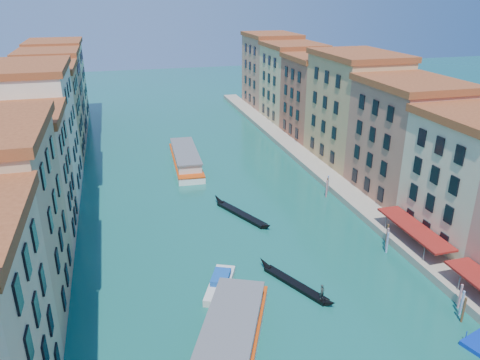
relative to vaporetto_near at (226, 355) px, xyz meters
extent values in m
cube|color=#D9A986|center=(-20.00, 29.86, 6.77)|extent=(12.00, 14.00, 16.50)
cube|color=brown|center=(-20.00, 29.86, 15.52)|extent=(12.80, 14.40, 1.00)
cube|color=beige|center=(-20.00, 45.86, 8.52)|extent=(12.00, 18.00, 20.00)
cube|color=brown|center=(-20.00, 45.86, 19.02)|extent=(12.80, 18.40, 1.00)
cube|color=tan|center=(-20.00, 62.86, 7.27)|extent=(12.00, 16.00, 17.50)
cube|color=brown|center=(-20.00, 62.86, 16.52)|extent=(12.80, 16.40, 1.00)
cube|color=#986B55|center=(-20.00, 78.36, 7.77)|extent=(12.00, 15.00, 18.50)
cube|color=brown|center=(-20.00, 78.36, 17.52)|extent=(12.80, 15.40, 1.00)
cube|color=beige|center=(-20.00, 94.36, 8.02)|extent=(12.00, 17.00, 19.00)
cube|color=brown|center=(-20.00, 94.36, 18.02)|extent=(12.80, 17.40, 1.00)
cube|color=#D2B98F|center=(36.00, 13.86, 6.77)|extent=(12.00, 14.00, 16.50)
cube|color=#A2654C|center=(36.00, 28.86, 7.52)|extent=(12.00, 16.00, 18.00)
cube|color=brown|center=(36.00, 28.86, 17.02)|extent=(12.80, 16.40, 1.00)
cube|color=tan|center=(36.00, 45.86, 8.52)|extent=(12.00, 18.00, 20.00)
cube|color=brown|center=(36.00, 45.86, 19.02)|extent=(12.80, 18.40, 1.00)
cube|color=#A3573D|center=(36.00, 62.36, 7.27)|extent=(12.00, 15.00, 17.50)
cube|color=brown|center=(36.00, 62.36, 16.52)|extent=(12.80, 15.40, 1.00)
cube|color=tan|center=(36.00, 77.86, 7.77)|extent=(12.00, 16.00, 18.50)
cube|color=brown|center=(36.00, 77.86, 17.52)|extent=(12.80, 16.40, 1.00)
cube|color=tan|center=(36.00, 94.36, 8.27)|extent=(12.00, 17.00, 19.50)
cube|color=brown|center=(36.00, 94.36, 18.52)|extent=(12.80, 17.40, 1.00)
cube|color=#A29B82|center=(28.00, 39.86, -0.98)|extent=(4.00, 140.00, 1.00)
cylinder|color=slate|center=(26.80, 3.46, 0.02)|extent=(0.12, 0.12, 3.00)
cube|color=maroon|center=(28.20, 13.86, 1.52)|extent=(3.20, 12.60, 0.25)
cylinder|color=slate|center=(26.80, 9.66, 0.02)|extent=(0.12, 0.12, 3.00)
cylinder|color=slate|center=(26.80, 18.06, 0.02)|extent=(0.12, 0.12, 3.00)
cylinder|color=#57331D|center=(24.50, -0.14, -0.18)|extent=(0.24, 0.24, 3.20)
cylinder|color=#57331D|center=(25.10, 0.86, -0.18)|extent=(0.24, 0.24, 3.20)
cylinder|color=#57331D|center=(25.70, 1.86, -0.18)|extent=(0.24, 0.24, 3.20)
cylinder|color=#57331D|center=(24.50, 13.86, -0.18)|extent=(0.24, 0.24, 3.20)
cylinder|color=#57331D|center=(25.10, 14.86, -0.18)|extent=(0.24, 0.24, 3.20)
cylinder|color=#57331D|center=(25.70, 15.86, -0.18)|extent=(0.24, 0.24, 3.20)
cylinder|color=#57331D|center=(24.50, 31.86, -0.18)|extent=(0.24, 0.24, 3.20)
cylinder|color=#57331D|center=(25.10, 32.86, -0.18)|extent=(0.24, 0.24, 3.20)
cylinder|color=#57331D|center=(25.70, 33.86, -0.18)|extent=(0.24, 0.24, 3.20)
cube|color=silver|center=(0.00, 0.00, 0.62)|extent=(11.34, 17.85, 1.76)
cube|color=slate|center=(0.00, 0.00, 1.66)|extent=(11.87, 18.49, 0.28)
cube|color=#CE420C|center=(0.00, 0.00, -0.21)|extent=(13.73, 22.11, 0.28)
cube|color=white|center=(4.94, 52.84, -0.86)|extent=(5.63, 20.71, 1.23)
cube|color=silver|center=(4.94, 52.84, 0.47)|extent=(4.91, 16.59, 1.64)
cube|color=slate|center=(4.94, 52.84, 1.45)|extent=(5.24, 17.11, 0.26)
cube|color=#CE420C|center=(4.94, 52.84, -0.30)|extent=(5.68, 20.71, 0.26)
cube|color=black|center=(10.55, 10.08, -1.25)|extent=(4.95, 8.67, 0.45)
cone|color=black|center=(8.36, 14.63, -0.87)|extent=(1.70, 2.22, 1.70)
cone|color=black|center=(12.74, 5.54, -0.97)|extent=(1.55, 1.91, 1.49)
imported|color=#242E2B|center=(12.22, 6.63, -0.20)|extent=(0.75, 0.65, 1.74)
cube|color=black|center=(9.41, 28.95, -1.22)|extent=(5.37, 9.88, 0.51)
cone|color=black|center=(7.06, 34.16, -0.79)|extent=(1.88, 2.51, 1.92)
cone|color=black|center=(11.75, 23.75, -0.90)|extent=(1.72, 2.15, 1.69)
cube|color=silver|center=(2.22, 11.88, -1.06)|extent=(5.04, 7.48, 0.82)
cube|color=#154EAC|center=(2.43, 12.35, -0.35)|extent=(2.96, 3.57, 0.72)
cube|color=white|center=(6.88, 56.50, -1.11)|extent=(2.07, 6.34, 0.72)
cube|color=#154EAC|center=(6.87, 56.95, -0.48)|extent=(1.66, 2.73, 0.63)
camera|label=1|loc=(-7.26, -31.34, 29.61)|focal=35.00mm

